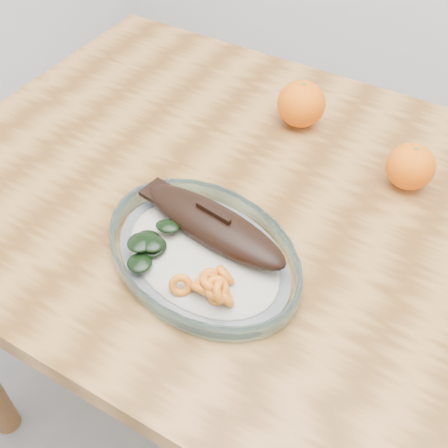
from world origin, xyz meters
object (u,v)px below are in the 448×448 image
(dining_table, at_px, (279,247))
(orange_left, at_px, (301,104))
(plated_meal, at_px, (203,250))
(orange_right, at_px, (410,167))

(dining_table, xyz_separation_m, orange_left, (-0.07, 0.21, 0.14))
(dining_table, relative_size, plated_meal, 1.70)
(plated_meal, relative_size, orange_left, 8.15)
(dining_table, distance_m, orange_left, 0.26)
(dining_table, distance_m, plated_meal, 0.20)
(dining_table, relative_size, orange_left, 13.87)
(orange_left, relative_size, orange_right, 1.12)
(plated_meal, bearing_deg, dining_table, 87.92)
(plated_meal, xyz_separation_m, orange_right, (0.20, 0.30, 0.02))
(orange_left, distance_m, orange_right, 0.23)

